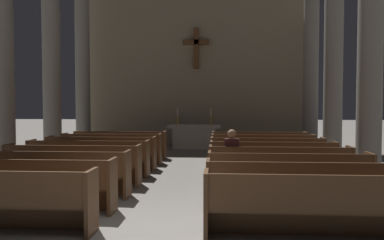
# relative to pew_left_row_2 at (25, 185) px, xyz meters

# --- Properties ---
(ground_plane) EXTENTS (80.00, 80.00, 0.00)m
(ground_plane) POSITION_rel_pew_left_row_2_xyz_m (2.37, -1.06, -0.48)
(ground_plane) COLOR gray
(pew_left_row_2) EXTENTS (3.15, 0.50, 0.95)m
(pew_left_row_2) POSITION_rel_pew_left_row_2_xyz_m (0.00, 0.00, 0.00)
(pew_left_row_2) COLOR brown
(pew_left_row_2) RESTS_ON ground
(pew_left_row_3) EXTENTS (3.15, 0.50, 0.95)m
(pew_left_row_3) POSITION_rel_pew_left_row_2_xyz_m (0.00, 1.10, 0.00)
(pew_left_row_3) COLOR brown
(pew_left_row_3) RESTS_ON ground
(pew_left_row_4) EXTENTS (3.15, 0.50, 0.95)m
(pew_left_row_4) POSITION_rel_pew_left_row_2_xyz_m (0.00, 2.20, 0.00)
(pew_left_row_4) COLOR brown
(pew_left_row_4) RESTS_ON ground
(pew_left_row_5) EXTENTS (3.15, 0.50, 0.95)m
(pew_left_row_5) POSITION_rel_pew_left_row_2_xyz_m (0.00, 3.30, 0.00)
(pew_left_row_5) COLOR brown
(pew_left_row_5) RESTS_ON ground
(pew_left_row_6) EXTENTS (3.15, 0.50, 0.95)m
(pew_left_row_6) POSITION_rel_pew_left_row_2_xyz_m (0.00, 4.40, 0.00)
(pew_left_row_6) COLOR brown
(pew_left_row_6) RESTS_ON ground
(pew_left_row_7) EXTENTS (3.15, 0.50, 0.95)m
(pew_left_row_7) POSITION_rel_pew_left_row_2_xyz_m (0.00, 5.50, 0.00)
(pew_left_row_7) COLOR brown
(pew_left_row_7) RESTS_ON ground
(pew_left_row_8) EXTENTS (3.15, 0.50, 0.95)m
(pew_left_row_8) POSITION_rel_pew_left_row_2_xyz_m (0.00, 6.60, 0.00)
(pew_left_row_8) COLOR brown
(pew_left_row_8) RESTS_ON ground
(pew_right_row_1) EXTENTS (3.15, 0.50, 0.95)m
(pew_right_row_1) POSITION_rel_pew_left_row_2_xyz_m (4.75, -1.10, 0.00)
(pew_right_row_1) COLOR brown
(pew_right_row_1) RESTS_ON ground
(pew_right_row_2) EXTENTS (3.15, 0.50, 0.95)m
(pew_right_row_2) POSITION_rel_pew_left_row_2_xyz_m (4.75, 0.00, 0.00)
(pew_right_row_2) COLOR brown
(pew_right_row_2) RESTS_ON ground
(pew_right_row_3) EXTENTS (3.15, 0.50, 0.95)m
(pew_right_row_3) POSITION_rel_pew_left_row_2_xyz_m (4.75, 1.10, 0.00)
(pew_right_row_3) COLOR brown
(pew_right_row_3) RESTS_ON ground
(pew_right_row_4) EXTENTS (3.15, 0.50, 0.95)m
(pew_right_row_4) POSITION_rel_pew_left_row_2_xyz_m (4.75, 2.20, 0.00)
(pew_right_row_4) COLOR brown
(pew_right_row_4) RESTS_ON ground
(pew_right_row_5) EXTENTS (3.15, 0.50, 0.95)m
(pew_right_row_5) POSITION_rel_pew_left_row_2_xyz_m (4.75, 3.30, 0.00)
(pew_right_row_5) COLOR brown
(pew_right_row_5) RESTS_ON ground
(pew_right_row_6) EXTENTS (3.15, 0.50, 0.95)m
(pew_right_row_6) POSITION_rel_pew_left_row_2_xyz_m (4.75, 4.40, 0.00)
(pew_right_row_6) COLOR brown
(pew_right_row_6) RESTS_ON ground
(pew_right_row_7) EXTENTS (3.15, 0.50, 0.95)m
(pew_right_row_7) POSITION_rel_pew_left_row_2_xyz_m (4.75, 5.50, 0.00)
(pew_right_row_7) COLOR brown
(pew_right_row_7) RESTS_ON ground
(pew_right_row_8) EXTENTS (3.15, 0.50, 0.95)m
(pew_right_row_8) POSITION_rel_pew_left_row_2_xyz_m (4.75, 6.60, 0.00)
(pew_right_row_8) COLOR brown
(pew_right_row_8) RESTS_ON ground
(column_left_second) EXTENTS (0.93, 0.93, 7.44)m
(column_left_second) POSITION_rel_pew_left_row_2_xyz_m (-2.46, 3.61, 3.16)
(column_left_second) COLOR gray
(column_left_second) RESTS_ON ground
(column_right_second) EXTENTS (0.93, 0.93, 7.44)m
(column_right_second) POSITION_rel_pew_left_row_2_xyz_m (7.21, 3.61, 3.16)
(column_right_second) COLOR gray
(column_right_second) RESTS_ON ground
(column_left_third) EXTENTS (0.93, 0.93, 7.44)m
(column_left_third) POSITION_rel_pew_left_row_2_xyz_m (-2.46, 6.72, 3.16)
(column_left_third) COLOR gray
(column_left_third) RESTS_ON ground
(column_right_third) EXTENTS (0.93, 0.93, 7.44)m
(column_right_third) POSITION_rel_pew_left_row_2_xyz_m (7.21, 6.72, 3.16)
(column_right_third) COLOR gray
(column_right_third) RESTS_ON ground
(column_left_fourth) EXTENTS (0.93, 0.93, 7.44)m
(column_left_fourth) POSITION_rel_pew_left_row_2_xyz_m (-2.46, 9.83, 3.16)
(column_left_fourth) COLOR gray
(column_left_fourth) RESTS_ON ground
(column_right_fourth) EXTENTS (0.93, 0.93, 7.44)m
(column_right_fourth) POSITION_rel_pew_left_row_2_xyz_m (7.21, 9.83, 3.16)
(column_right_fourth) COLOR gray
(column_right_fourth) RESTS_ON ground
(altar) EXTENTS (2.20, 0.90, 1.01)m
(altar) POSITION_rel_pew_left_row_2_xyz_m (2.37, 9.60, 0.06)
(altar) COLOR #BCB7AD
(altar) RESTS_ON ground
(candlestick_left) EXTENTS (0.16, 0.16, 0.68)m
(candlestick_left) POSITION_rel_pew_left_row_2_xyz_m (1.67, 9.60, 0.75)
(candlestick_left) COLOR #B79338
(candlestick_left) RESTS_ON altar
(candlestick_right) EXTENTS (0.16, 0.16, 0.68)m
(candlestick_right) POSITION_rel_pew_left_row_2_xyz_m (3.07, 9.60, 0.75)
(candlestick_right) COLOR #B79338
(candlestick_right) RESTS_ON altar
(apse_with_cross) EXTENTS (10.65, 0.47, 8.02)m
(apse_with_cross) POSITION_rel_pew_left_row_2_xyz_m (2.37, 11.39, 3.54)
(apse_with_cross) COLOR gray
(apse_with_cross) RESTS_ON ground
(lone_worshipper) EXTENTS (0.32, 0.43, 1.32)m
(lone_worshipper) POSITION_rel_pew_left_row_2_xyz_m (3.67, 2.24, 0.22)
(lone_worshipper) COLOR #26262B
(lone_worshipper) RESTS_ON ground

